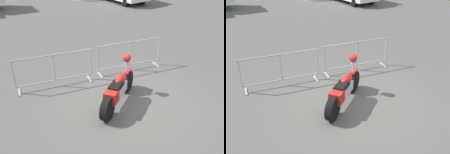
% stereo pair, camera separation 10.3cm
% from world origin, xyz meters
% --- Properties ---
extents(ground_plane, '(120.00, 120.00, 0.00)m').
position_xyz_m(ground_plane, '(0.00, 0.00, 0.00)').
color(ground_plane, '#54514C').
extents(motorcycle, '(1.72, 1.61, 1.24)m').
position_xyz_m(motorcycle, '(-0.34, 0.05, 0.47)').
color(motorcycle, black).
rests_on(motorcycle, ground).
extents(crowd_barrier_near, '(2.46, 0.54, 1.07)m').
position_xyz_m(crowd_barrier_near, '(-1.67, 1.79, 0.56)').
color(crowd_barrier_near, '#9EA0A5').
rests_on(crowd_barrier_near, ground).
extents(crowd_barrier_far, '(2.46, 0.54, 1.07)m').
position_xyz_m(crowd_barrier_far, '(0.98, 1.79, 0.56)').
color(crowd_barrier_far, '#9EA0A5').
rests_on(crowd_barrier_far, ground).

